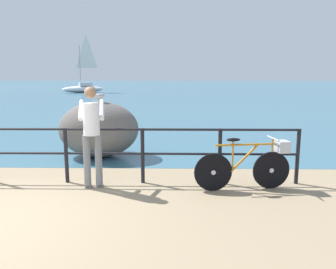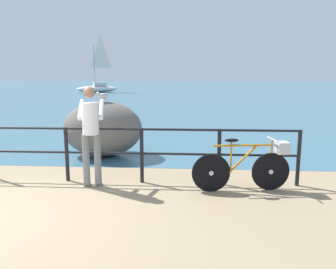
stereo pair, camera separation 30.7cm
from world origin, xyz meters
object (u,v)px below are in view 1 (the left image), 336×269
Objects in this scene: seagull at (99,96)px; sailboat at (83,86)px; breakwater_boulder_main at (99,129)px; person_at_railing at (92,132)px; bicycle at (251,163)px.

sailboat is at bearing -107.23° from seagull.
breakwater_boulder_main is 0.31× the size of sailboat.
sailboat is at bearing 105.60° from breakwater_boulder_main.
person_at_railing is 2.30m from seagull.
seagull is (-3.11, 2.27, 1.02)m from bicycle.
person_at_railing is 2.36m from breakwater_boulder_main.
bicycle is 0.95× the size of person_at_railing.
seagull is (-0.35, 2.22, 0.49)m from person_at_railing.
sailboat is at bearing 101.67° from bicycle.
sailboat is (-7.98, 28.48, -0.77)m from seagull.
bicycle is 3.98m from seagull.
sailboat reaches higher than seagull.
bicycle is 32.68m from sailboat.
sailboat is (-8.32, 30.70, -0.28)m from person_at_railing.
person_at_railing is 0.29× the size of sailboat.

